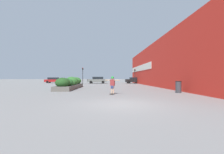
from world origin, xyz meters
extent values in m
plane|color=gray|center=(0.00, 0.00, 0.00)|extent=(300.00, 300.00, 0.00)
cube|color=red|center=(7.08, 16.21, 3.52)|extent=(0.60, 37.09, 7.04)
cube|color=silver|center=(6.74, 25.53, 3.53)|extent=(0.06, 17.52, 1.20)
cube|color=#605B54|center=(-5.41, 11.67, 0.24)|extent=(1.80, 8.88, 0.48)
ellipsoid|color=#234C1E|center=(-5.44, 8.24, 0.88)|extent=(1.54, 1.49, 1.06)
ellipsoid|color=#286028|center=(-5.32, 9.34, 0.85)|extent=(1.54, 1.31, 0.98)
ellipsoid|color=#33702D|center=(-5.42, 10.75, 0.75)|extent=(1.57, 1.29, 0.72)
ellipsoid|color=#33702D|center=(-5.40, 12.23, 0.93)|extent=(1.72, 1.52, 1.20)
ellipsoid|color=#286028|center=(-5.49, 14.04, 0.87)|extent=(1.49, 1.30, 1.01)
ellipsoid|color=#33702D|center=(-5.46, 15.44, 0.91)|extent=(1.59, 1.55, 1.13)
cube|color=black|center=(-0.28, 4.59, 0.08)|extent=(0.55, 0.80, 0.01)
cylinder|color=beige|center=(-0.22, 4.87, 0.03)|extent=(0.07, 0.07, 0.05)
cylinder|color=beige|center=(-0.07, 4.79, 0.03)|extent=(0.07, 0.07, 0.05)
cylinder|color=beige|center=(-0.49, 4.38, 0.03)|extent=(0.07, 0.07, 0.05)
cylinder|color=beige|center=(-0.34, 4.30, 0.03)|extent=(0.07, 0.07, 0.05)
cylinder|color=tan|center=(-0.35, 4.63, 0.41)|extent=(0.16, 0.16, 0.65)
cylinder|color=tan|center=(-0.21, 4.55, 0.41)|extent=(0.16, 0.16, 0.65)
cube|color=navy|center=(-0.28, 4.59, 0.62)|extent=(0.30, 0.28, 0.24)
cube|color=maroon|center=(-0.28, 4.59, 1.00)|extent=(0.41, 0.34, 0.51)
cylinder|color=tan|center=(-0.66, 4.79, 1.19)|extent=(0.47, 0.30, 0.09)
cylinder|color=tan|center=(0.10, 4.39, 1.19)|extent=(0.47, 0.30, 0.09)
sphere|color=tan|center=(-0.28, 4.59, 1.36)|extent=(0.21, 0.21, 0.21)
sphere|color=green|center=(-0.28, 4.59, 1.40)|extent=(0.25, 0.25, 0.25)
cylinder|color=#38383D|center=(5.89, 5.71, 0.52)|extent=(0.51, 0.51, 1.04)
cylinder|color=black|center=(5.89, 5.71, 1.06)|extent=(0.53, 0.53, 0.05)
cube|color=slate|center=(-2.97, 28.82, 0.70)|extent=(4.65, 1.71, 0.72)
cube|color=black|center=(-2.79, 28.82, 1.34)|extent=(2.56, 1.50, 0.57)
cylinder|color=black|center=(-4.41, 28.01, 0.34)|extent=(0.67, 0.22, 0.67)
cylinder|color=black|center=(-4.41, 29.63, 0.34)|extent=(0.67, 0.22, 0.67)
cylinder|color=black|center=(-1.53, 28.01, 0.34)|extent=(0.67, 0.22, 0.67)
cylinder|color=black|center=(-1.53, 29.63, 0.34)|extent=(0.67, 0.22, 0.67)
cube|color=black|center=(6.05, 29.06, 0.69)|extent=(4.11, 1.74, 0.71)
cube|color=black|center=(6.22, 29.06, 1.27)|extent=(2.26, 1.53, 0.45)
cylinder|color=black|center=(4.78, 28.23, 0.33)|extent=(0.67, 0.22, 0.67)
cylinder|color=black|center=(4.78, 29.88, 0.33)|extent=(0.67, 0.22, 0.67)
cylinder|color=black|center=(7.33, 28.23, 0.33)|extent=(0.67, 0.22, 0.67)
cylinder|color=black|center=(7.33, 29.88, 0.33)|extent=(0.67, 0.22, 0.67)
cube|color=silver|center=(15.59, 29.98, 0.70)|extent=(4.78, 1.73, 0.74)
cube|color=black|center=(15.78, 29.98, 1.32)|extent=(2.63, 1.52, 0.49)
cylinder|color=black|center=(14.10, 29.16, 0.34)|extent=(0.67, 0.22, 0.67)
cylinder|color=black|center=(14.10, 30.80, 0.34)|extent=(0.67, 0.22, 0.67)
cylinder|color=black|center=(17.07, 29.16, 0.34)|extent=(0.67, 0.22, 0.67)
cylinder|color=black|center=(17.07, 30.80, 0.34)|extent=(0.67, 0.22, 0.67)
cube|color=maroon|center=(-14.72, 32.70, 0.62)|extent=(4.60, 1.78, 0.64)
cube|color=black|center=(-14.90, 32.70, 1.21)|extent=(2.53, 1.56, 0.53)
cylinder|color=black|center=(-13.29, 33.54, 0.30)|extent=(0.60, 0.22, 0.60)
cylinder|color=black|center=(-13.29, 31.85, 0.30)|extent=(0.60, 0.22, 0.60)
cylinder|color=black|center=(-16.14, 33.54, 0.30)|extent=(0.60, 0.22, 0.60)
cylinder|color=black|center=(-16.14, 31.85, 0.30)|extent=(0.60, 0.22, 0.60)
cylinder|color=black|center=(-6.05, 25.93, 1.60)|extent=(0.11, 0.11, 3.20)
cube|color=black|center=(-6.05, 25.93, 3.43)|extent=(0.28, 0.20, 0.45)
sphere|color=red|center=(-6.05, 25.81, 3.58)|extent=(0.15, 0.15, 0.15)
sphere|color=#2D2823|center=(-6.05, 25.81, 3.43)|extent=(0.15, 0.15, 0.15)
sphere|color=#2D2823|center=(-6.05, 25.81, 3.28)|extent=(0.15, 0.15, 0.15)
cylinder|color=black|center=(5.64, 25.39, 1.45)|extent=(0.11, 0.11, 2.89)
cube|color=black|center=(5.64, 25.39, 3.12)|extent=(0.28, 0.20, 0.45)
sphere|color=red|center=(5.64, 25.27, 3.27)|extent=(0.15, 0.15, 0.15)
sphere|color=#2D2823|center=(5.64, 25.27, 3.12)|extent=(0.15, 0.15, 0.15)
sphere|color=#2D2823|center=(5.64, 25.27, 2.97)|extent=(0.15, 0.15, 0.15)
camera|label=1|loc=(-0.82, -7.87, 1.39)|focal=24.00mm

